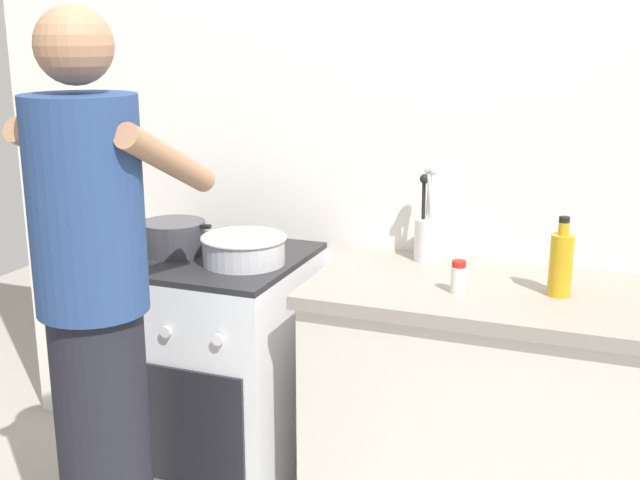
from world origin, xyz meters
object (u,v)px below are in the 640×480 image
object	(u,v)px
spice_bottle	(458,277)
person	(96,323)
mixing_bowl	(244,248)
pot	(174,237)
utensil_crock	(429,234)
stove_range	(217,379)
oil_bottle	(561,263)

from	to	relation	value
spice_bottle	person	xyz separation A→B (m)	(-0.89, -0.50, -0.09)
mixing_bowl	pot	bearing A→B (deg)	174.00
pot	person	size ratio (longest dim) A/B	0.17
utensil_crock	spice_bottle	bearing A→B (deg)	-62.09
pot	utensil_crock	world-z (taller)	utensil_crock
stove_range	person	world-z (taller)	person
oil_bottle	person	world-z (taller)	person
stove_range	person	distance (m)	0.71
stove_range	person	xyz separation A→B (m)	(-0.04, -0.58, 0.41)
pot	oil_bottle	bearing A→B (deg)	0.15
spice_bottle	pot	bearing A→B (deg)	175.52
person	utensil_crock	bearing A→B (deg)	47.17
stove_range	person	bearing A→B (deg)	-94.25
spice_bottle	person	bearing A→B (deg)	-151.02
mixing_bowl	person	distance (m)	0.58
utensil_crock	person	distance (m)	1.09
pot	spice_bottle	size ratio (longest dim) A/B	2.97
oil_bottle	pot	bearing A→B (deg)	-179.85
utensil_crock	oil_bottle	bearing A→B (deg)	-26.73
stove_range	utensil_crock	xyz separation A→B (m)	(0.69, 0.21, 0.54)
oil_bottle	mixing_bowl	bearing A→B (deg)	-178.10
mixing_bowl	spice_bottle	bearing A→B (deg)	-3.87
oil_bottle	person	distance (m)	1.31
pot	oil_bottle	xyz separation A→B (m)	(1.27, 0.00, 0.04)
utensil_crock	spice_bottle	distance (m)	0.34
pot	oil_bottle	distance (m)	1.27
stove_range	pot	bearing A→B (deg)	-175.57
mixing_bowl	spice_bottle	size ratio (longest dim) A/B	2.94
utensil_crock	oil_bottle	distance (m)	0.48
stove_range	pot	size ratio (longest dim) A/B	3.17
stove_range	spice_bottle	xyz separation A→B (m)	(0.85, -0.09, 0.50)
spice_bottle	stove_range	bearing A→B (deg)	174.07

